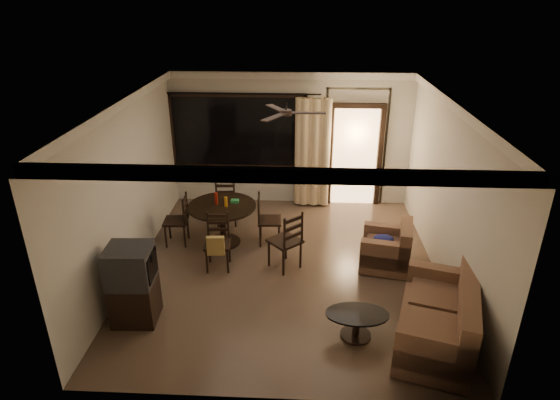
# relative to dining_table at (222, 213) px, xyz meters

# --- Properties ---
(ground) EXTENTS (5.50, 5.50, 0.00)m
(ground) POSITION_rel_dining_table_xyz_m (1.17, -0.82, -0.60)
(ground) COLOR #7F6651
(ground) RESTS_ON ground
(room_shell) EXTENTS (5.50, 6.70, 5.50)m
(room_shell) POSITION_rel_dining_table_xyz_m (1.76, 0.95, 1.23)
(room_shell) COLOR beige
(room_shell) RESTS_ON ground
(dining_table) EXTENTS (1.22, 1.22, 0.98)m
(dining_table) POSITION_rel_dining_table_xyz_m (0.00, 0.00, 0.00)
(dining_table) COLOR black
(dining_table) RESTS_ON ground
(dining_chair_west) EXTENTS (0.44, 0.44, 0.95)m
(dining_chair_west) POSITION_rel_dining_table_xyz_m (-0.84, -0.05, -0.32)
(dining_chair_west) COLOR black
(dining_chair_west) RESTS_ON ground
(dining_chair_east) EXTENTS (0.44, 0.44, 0.95)m
(dining_chair_east) POSITION_rel_dining_table_xyz_m (0.83, 0.05, -0.32)
(dining_chair_east) COLOR black
(dining_chair_east) RESTS_ON ground
(dining_chair_south) EXTENTS (0.44, 0.50, 0.95)m
(dining_chair_south) POSITION_rel_dining_table_xyz_m (0.05, -0.86, -0.30)
(dining_chair_south) COLOR black
(dining_chair_south) RESTS_ON ground
(dining_chair_north) EXTENTS (0.44, 0.44, 0.95)m
(dining_chair_north) POSITION_rel_dining_table_xyz_m (-0.05, 0.78, -0.32)
(dining_chair_north) COLOR black
(dining_chair_north) RESTS_ON ground
(tv_cabinet) EXTENTS (0.64, 0.57, 1.15)m
(tv_cabinet) POSITION_rel_dining_table_xyz_m (-0.88, -2.24, -0.02)
(tv_cabinet) COLOR black
(tv_cabinet) RESTS_ON ground
(sofa) EXTENTS (1.35, 1.88, 0.90)m
(sofa) POSITION_rel_dining_table_xyz_m (3.26, -2.54, -0.24)
(sofa) COLOR #4A2622
(sofa) RESTS_ON ground
(armchair) EXTENTS (0.93, 0.93, 0.79)m
(armchair) POSITION_rel_dining_table_xyz_m (2.88, -0.68, -0.27)
(armchair) COLOR #4A2622
(armchair) RESTS_ON ground
(coffee_table) EXTENTS (0.85, 0.51, 0.37)m
(coffee_table) POSITION_rel_dining_table_xyz_m (2.18, -2.45, -0.35)
(coffee_table) COLOR black
(coffee_table) RESTS_ON ground
(side_chair) EXTENTS (0.65, 0.65, 1.05)m
(side_chair) POSITION_rel_dining_table_xyz_m (1.17, -0.78, -0.29)
(side_chair) COLOR black
(side_chair) RESTS_ON ground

